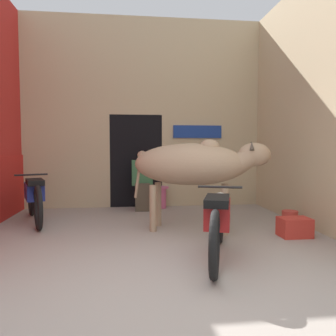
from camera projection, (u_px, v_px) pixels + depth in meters
name	position (u px, v px, depth m)	size (l,w,h in m)	color
ground_plane	(166.00, 292.00, 2.98)	(30.00, 30.00, 0.00)	#9E9389
wall_back_with_doorway	(141.00, 128.00, 7.38)	(5.17, 0.93, 4.13)	#C6B289
wall_right_with_door	(316.00, 103.00, 5.27)	(0.22, 4.33, 4.13)	#C6B289
cow	(195.00, 165.00, 5.14)	(2.17, 1.18, 1.44)	tan
motorcycle_near	(218.00, 220.00, 3.86)	(0.78, 1.90, 0.80)	black
motorcycle_far	(34.00, 196.00, 5.72)	(0.84, 1.88, 0.82)	black
shopkeeper_seated	(142.00, 179.00, 6.83)	(0.43, 0.33, 1.24)	brown
plastic_stool	(161.00, 197.00, 7.08)	(0.35, 0.35, 0.47)	#DB6093
crate	(295.00, 227.00, 4.81)	(0.44, 0.32, 0.28)	red
bucket	(290.00, 219.00, 5.45)	(0.26, 0.26, 0.26)	#C63D33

